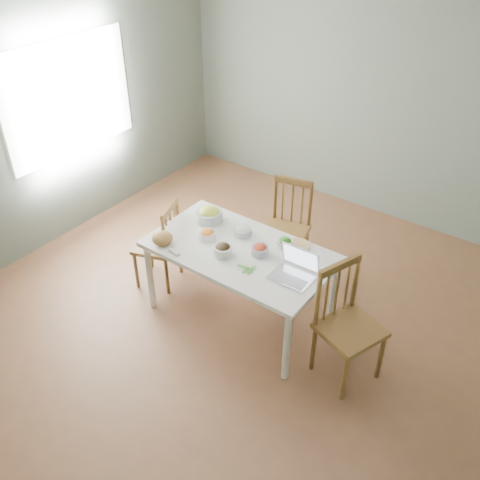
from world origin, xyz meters
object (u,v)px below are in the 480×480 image
Objects in this scene: chair_far at (285,230)px; dining_table at (240,283)px; bowl_squash at (209,214)px; chair_right at (351,328)px; laptop at (292,267)px; bread_boule at (162,238)px; chair_left at (156,243)px.

dining_table is at bearing -99.65° from chair_far.
bowl_squash is at bearing -137.99° from chair_far.
chair_right is 3.08× the size of laptop.
bread_boule is (-0.60, -0.33, 0.44)m from dining_table.
dining_table is 1.77× the size of chair_left.
bowl_squash is 1.10m from laptop.
chair_right reaches higher than laptop.
chair_left is at bearing 177.75° from laptop.
chair_far is 1.47m from chair_right.
chair_right is at bearing -9.13° from bowl_squash.
chair_far is 1.17m from laptop.
chair_right is 4.15× the size of bowl_squash.
laptop is at bearing -69.15° from chair_far.
bowl_squash reaches higher than dining_table.
bread_boule is at bearing -128.10° from chair_far.
chair_far is at bearing 72.30° from chair_right.
bowl_squash reaches higher than bread_boule.
chair_far is 0.85m from bowl_squash.
dining_table is 0.85m from chair_far.
laptop is at bearing 69.36° from chair_left.
laptop is at bearing 12.17° from bread_boule.
dining_table is 1.56× the size of chair_right.
bread_boule is at bearing -150.99° from dining_table.
chair_far is at bearing 122.21° from laptop.
dining_table is 4.79× the size of laptop.
chair_left is 2.71× the size of laptop.
chair_far is 1.07× the size of chair_left.
chair_left reaches higher than dining_table.
chair_far is at bearing 93.33° from dining_table.
chair_left is at bearing -151.06° from bowl_squash.
chair_far reaches higher than chair_left.
dining_table is 0.81m from bread_boule.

